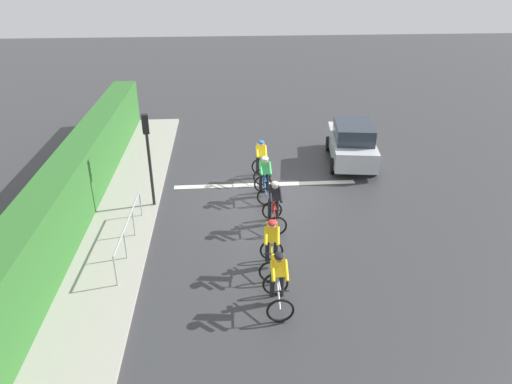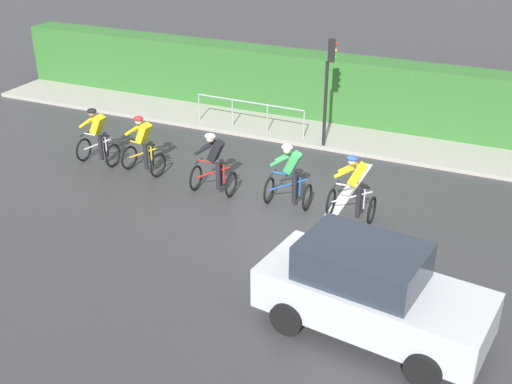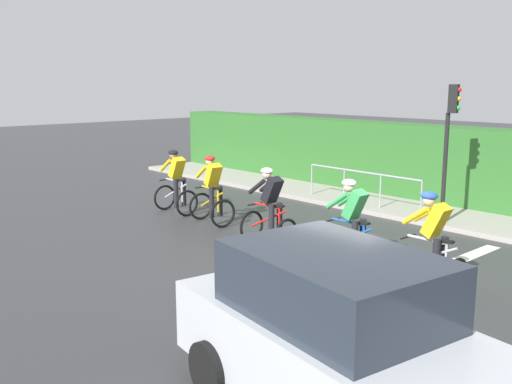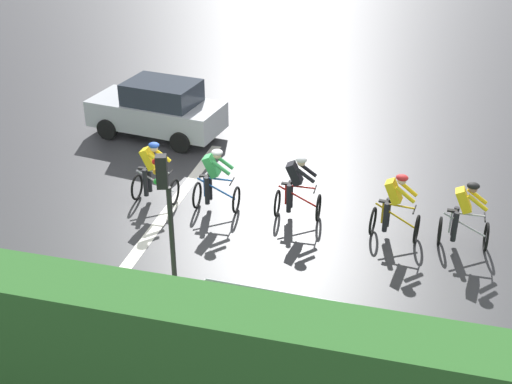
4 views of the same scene
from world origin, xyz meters
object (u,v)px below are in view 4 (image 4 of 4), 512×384
pedestrian_railing_kerbside (302,305)px  cyclist_fourth (214,181)px  cyclist_trailing (153,173)px  traffic_light_near_crossing (167,210)px  cyclist_second (395,208)px  car_silver (158,109)px  cyclist_mid (297,189)px  cyclist_lead (464,216)px

pedestrian_railing_kerbside → cyclist_fourth: bearing=-144.4°
cyclist_fourth → cyclist_trailing: size_ratio=1.00×
cyclist_fourth → traffic_light_near_crossing: size_ratio=0.50×
cyclist_second → cyclist_fourth: same height
cyclist_second → traffic_light_near_crossing: bearing=-47.3°
car_silver → cyclist_second: bearing=60.8°
cyclist_trailing → cyclist_fourth: bearing=89.9°
cyclist_fourth → traffic_light_near_crossing: bearing=5.4°
cyclist_mid → traffic_light_near_crossing: bearing=-22.5°
cyclist_lead → pedestrian_railing_kerbside: (4.07, -2.88, -0.00)m
traffic_light_near_crossing → pedestrian_railing_kerbside: size_ratio=0.88×
cyclist_second → car_silver: (-4.19, -7.51, 0.08)m
traffic_light_near_crossing → pedestrian_railing_kerbside: bearing=82.5°
cyclist_fourth → traffic_light_near_crossing: (3.93, 0.37, 1.43)m
car_silver → pedestrian_railing_kerbside: car_silver is taller
cyclist_mid → car_silver: (-3.86, -5.14, 0.08)m
cyclist_second → cyclist_fourth: (-0.21, -4.41, 0.00)m
cyclist_mid → pedestrian_railing_kerbside: cyclist_mid is taller
cyclist_second → cyclist_mid: bearing=-97.9°
car_silver → cyclist_fourth: bearing=37.9°
cyclist_second → cyclist_fourth: size_ratio=1.00×
cyclist_lead → pedestrian_railing_kerbside: 4.99m
pedestrian_railing_kerbside → cyclist_second: bearing=161.7°
cyclist_mid → cyclist_trailing: size_ratio=1.00×
cyclist_second → cyclist_trailing: same height
cyclist_lead → pedestrian_railing_kerbside: cyclist_lead is taller
traffic_light_near_crossing → pedestrian_railing_kerbside: traffic_light_near_crossing is taller
traffic_light_near_crossing → cyclist_fourth: bearing=-174.6°
traffic_light_near_crossing → cyclist_trailing: bearing=-153.0°
cyclist_mid → cyclist_trailing: same height
cyclist_mid → traffic_light_near_crossing: 4.61m
cyclist_second → pedestrian_railing_kerbside: (4.07, -1.35, -0.00)m
cyclist_mid → pedestrian_railing_kerbside: size_ratio=0.44×
cyclist_second → pedestrian_railing_kerbside: size_ratio=0.44×
cyclist_fourth → cyclist_second: bearing=87.3°
car_silver → cyclist_mid: bearing=53.1°
pedestrian_railing_kerbside → cyclist_lead: bearing=144.7°
cyclist_mid → car_silver: bearing=-126.9°
cyclist_lead → cyclist_fourth: size_ratio=1.00×
car_silver → traffic_light_near_crossing: (7.91, 3.47, 1.35)m
cyclist_lead → pedestrian_railing_kerbside: bearing=-35.3°
cyclist_fourth → pedestrian_railing_kerbside: cyclist_fourth is taller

